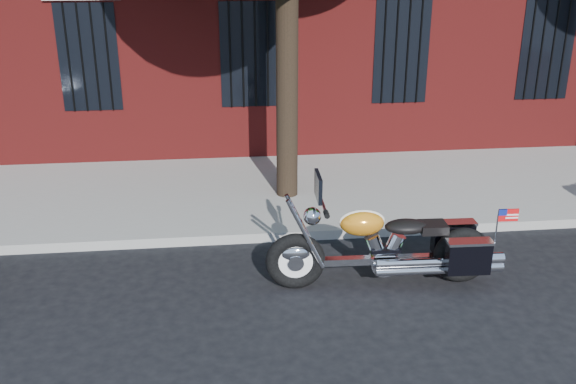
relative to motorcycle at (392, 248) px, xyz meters
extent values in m
plane|color=black|center=(-1.52, 0.15, -0.53)|extent=(120.00, 120.00, 0.00)
cube|color=gray|center=(-1.52, 1.53, -0.45)|extent=(40.00, 0.16, 0.15)
cube|color=gray|center=(-1.52, 3.41, -0.45)|extent=(40.00, 3.60, 0.15)
cube|color=black|center=(-1.52, 5.26, 1.67)|extent=(1.10, 0.14, 2.00)
cylinder|color=black|center=(-1.52, 5.18, 1.67)|extent=(0.04, 0.04, 2.00)
cylinder|color=black|center=(-1.02, 3.05, 1.97)|extent=(0.36, 0.36, 5.00)
torus|color=black|center=(-1.24, 0.05, -0.14)|extent=(0.77, 0.20, 0.77)
torus|color=black|center=(0.93, -0.02, -0.14)|extent=(0.77, 0.20, 0.77)
cylinder|color=white|center=(-1.24, 0.05, -0.14)|extent=(0.58, 0.09, 0.57)
cylinder|color=white|center=(0.93, -0.02, -0.14)|extent=(0.58, 0.09, 0.57)
ellipsoid|color=white|center=(-1.24, 0.05, -0.02)|extent=(0.41, 0.16, 0.22)
ellipsoid|color=orange|center=(0.93, -0.02, 0.00)|extent=(0.41, 0.17, 0.22)
cube|color=white|center=(-0.16, 0.01, -0.16)|extent=(1.72, 0.17, 0.09)
cylinder|color=white|center=(-0.10, 0.01, -0.18)|extent=(0.37, 0.22, 0.37)
cylinder|color=white|center=(0.47, -0.22, -0.17)|extent=(1.44, 0.15, 0.10)
ellipsoid|color=orange|center=(-0.41, 0.02, 0.37)|extent=(0.58, 0.35, 0.33)
ellipsoid|color=black|center=(0.17, 0.00, 0.30)|extent=(0.57, 0.35, 0.18)
cube|color=black|center=(0.91, 0.28, -0.01)|extent=(0.56, 0.20, 0.44)
cube|color=black|center=(0.89, -0.32, -0.01)|extent=(0.56, 0.20, 0.44)
cylinder|color=white|center=(-0.92, 0.04, 0.69)|extent=(0.07, 0.90, 0.04)
sphere|color=white|center=(-1.04, 0.04, 0.48)|extent=(0.24, 0.24, 0.23)
cube|color=black|center=(-0.97, 0.04, 0.87)|extent=(0.06, 0.46, 0.32)
cube|color=red|center=(1.31, -0.38, 0.56)|extent=(0.25, 0.03, 0.16)
camera|label=1|loc=(-2.15, -7.22, 3.61)|focal=40.00mm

